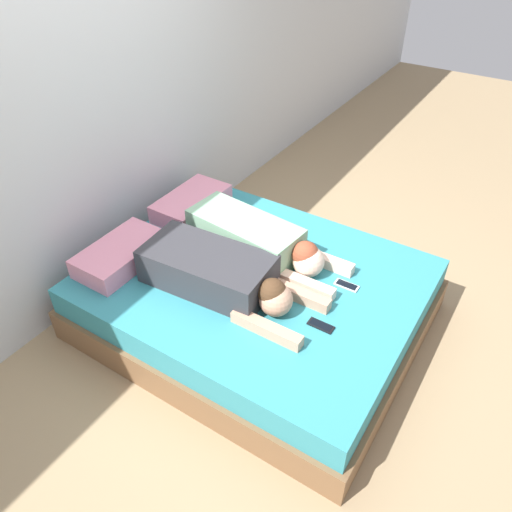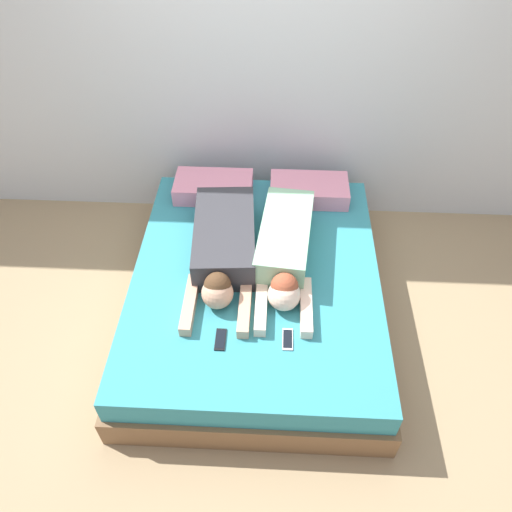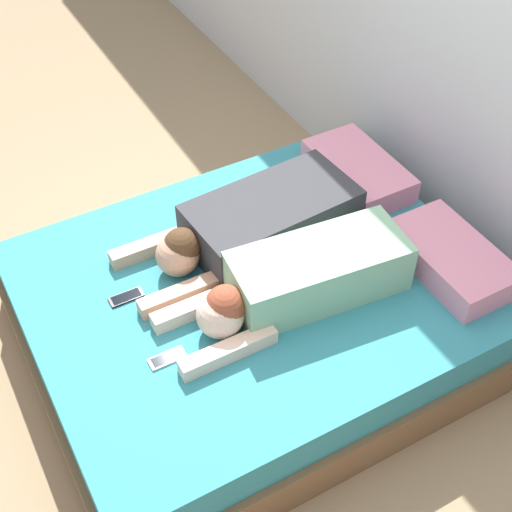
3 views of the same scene
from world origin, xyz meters
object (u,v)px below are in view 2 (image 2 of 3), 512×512
(person_left, at_px, (223,247))
(cell_phone_left, at_px, (221,339))
(bed, at_px, (256,292))
(cell_phone_right, at_px, (288,339))
(person_right, at_px, (285,250))
(pillow_head_left, at_px, (214,187))
(pillow_head_right, at_px, (309,190))

(person_left, bearing_deg, cell_phone_left, -86.46)
(bed, height_order, cell_phone_right, cell_phone_right)
(bed, height_order, cell_phone_left, cell_phone_left)
(person_left, xyz_separation_m, person_right, (0.40, -0.02, 0.00))
(cell_phone_left, bearing_deg, pillow_head_left, 97.74)
(pillow_head_left, xyz_separation_m, cell_phone_left, (0.18, -1.34, -0.06))
(pillow_head_right, bearing_deg, bed, -114.46)
(person_right, xyz_separation_m, cell_phone_left, (-0.36, -0.64, -0.11))
(person_left, height_order, cell_phone_right, person_left)
(pillow_head_left, bearing_deg, cell_phone_left, -82.26)
(person_left, relative_size, person_right, 1.03)
(pillow_head_right, xyz_separation_m, person_right, (-0.18, -0.70, 0.05))
(person_right, distance_m, cell_phone_left, 0.75)
(bed, height_order, person_right, person_right)
(pillow_head_left, relative_size, person_left, 0.51)
(bed, bearing_deg, person_left, 152.56)
(person_left, distance_m, cell_phone_left, 0.67)
(cell_phone_left, height_order, cell_phone_right, same)
(pillow_head_left, bearing_deg, person_right, -52.07)
(bed, relative_size, cell_phone_left, 13.60)
(pillow_head_left, height_order, cell_phone_left, pillow_head_left)
(bed, xyz_separation_m, cell_phone_right, (0.21, -0.53, 0.21))
(pillow_head_left, height_order, person_left, person_left)
(bed, distance_m, pillow_head_left, 0.92)
(pillow_head_left, distance_m, cell_phone_left, 1.36)
(cell_phone_left, bearing_deg, pillow_head_right, 68.01)
(bed, distance_m, pillow_head_right, 0.92)
(person_left, bearing_deg, person_right, -2.53)
(bed, height_order, person_left, person_left)
(pillow_head_left, distance_m, pillow_head_right, 0.72)
(pillow_head_left, height_order, person_right, person_right)
(pillow_head_right, bearing_deg, cell_phone_left, -111.99)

